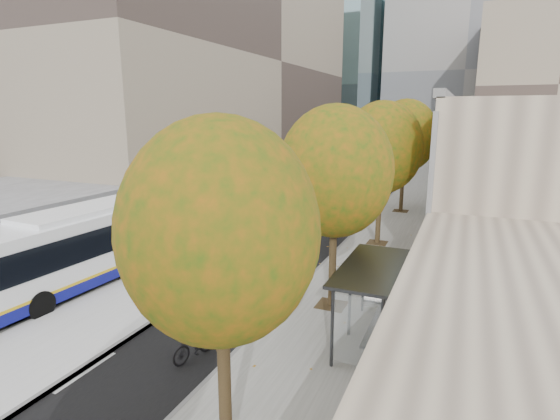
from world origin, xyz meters
The scene contains 13 objects.
bus_platform centered at (-3.88, 35.00, 0.07)m, with size 4.25×150.00×0.15m, color silver.
sidewalk centered at (4.12, 35.00, 0.04)m, with size 4.75×150.00×0.08m, color gray.
building_tan centered at (15.50, 64.00, 4.00)m, with size 18.00×92.00×8.00m, color gray.
building_midrise centered at (-22.50, 41.00, 12.50)m, with size 24.00×46.00×25.00m, color gray.
building_far_block centered at (6.00, 96.00, 15.00)m, with size 30.00×18.00×30.00m, color gray.
bus_shelter centered at (5.69, 10.96, 2.19)m, with size 1.90×4.40×2.53m.
tree_b centered at (3.60, 5.00, 5.04)m, with size 4.00×4.00×6.97m.
tree_c centered at (3.60, 13.00, 5.25)m, with size 4.20×4.20×7.28m.
tree_d centered at (3.60, 22.00, 5.47)m, with size 4.40×4.40×7.60m.
tree_e centered at (3.60, 31.00, 5.69)m, with size 4.60×4.60×7.92m.
bus_far centered at (-7.48, 26.94, 1.66)m, with size 3.07×18.32×3.04m.
cyclist centered at (0.82, 7.86, 0.79)m, with size 0.87×1.73×2.13m.
distant_car centered at (-7.48, 43.49, 0.58)m, with size 1.37×3.41×1.16m, color silver.
Camera 1 is at (7.98, -2.14, 7.34)m, focal length 28.00 mm.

